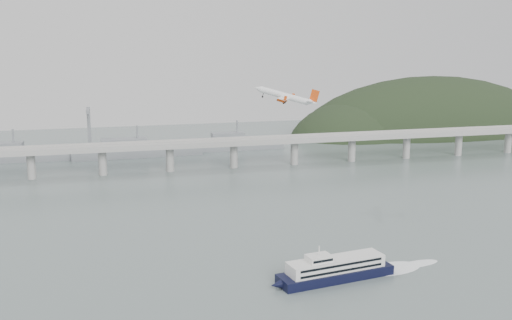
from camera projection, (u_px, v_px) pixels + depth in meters
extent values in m
plane|color=slate|center=(286.00, 259.00, 276.75)|extent=(900.00, 900.00, 0.00)
cube|color=#999996|center=(208.00, 144.00, 462.22)|extent=(800.00, 22.00, 2.20)
cube|color=#999996|center=(211.00, 144.00, 451.87)|extent=(800.00, 0.60, 1.80)
cube|color=#999996|center=(206.00, 139.00, 471.77)|extent=(800.00, 0.60, 1.80)
cylinder|color=#999996|center=(31.00, 166.00, 432.00)|extent=(6.00, 6.00, 21.00)
cylinder|color=#999996|center=(103.00, 162.00, 444.44)|extent=(6.00, 6.00, 21.00)
cylinder|color=#999996|center=(170.00, 159.00, 456.87)|extent=(6.00, 6.00, 21.00)
cylinder|color=#999996|center=(234.00, 156.00, 469.31)|extent=(6.00, 6.00, 21.00)
cylinder|color=#999996|center=(294.00, 153.00, 481.74)|extent=(6.00, 6.00, 21.00)
cylinder|color=#999996|center=(352.00, 150.00, 494.18)|extent=(6.00, 6.00, 21.00)
cylinder|color=#999996|center=(406.00, 147.00, 506.61)|extent=(6.00, 6.00, 21.00)
cylinder|color=#999996|center=(459.00, 145.00, 519.05)|extent=(6.00, 6.00, 21.00)
cylinder|color=#999996|center=(508.00, 142.00, 531.48)|extent=(6.00, 6.00, 21.00)
ellipsoid|color=black|center=(429.00, 147.00, 660.18)|extent=(320.00, 150.00, 156.00)
ellipsoid|color=black|center=(353.00, 147.00, 625.88)|extent=(140.00, 110.00, 96.00)
ellipsoid|color=black|center=(494.00, 148.00, 693.45)|extent=(220.00, 140.00, 120.00)
cube|color=slate|center=(15.00, 157.00, 494.46)|extent=(95.67, 20.15, 8.00)
cube|color=slate|center=(2.00, 148.00, 490.49)|extent=(33.90, 15.02, 8.00)
cylinder|color=slate|center=(13.00, 138.00, 491.24)|extent=(1.60, 1.60, 14.00)
cube|color=slate|center=(138.00, 152.00, 514.59)|extent=(110.55, 21.43, 8.00)
cube|color=slate|center=(125.00, 143.00, 510.25)|extent=(39.01, 16.73, 8.00)
cylinder|color=slate|center=(137.00, 134.00, 511.38)|extent=(1.60, 1.60, 14.00)
cube|color=slate|center=(237.00, 145.00, 546.45)|extent=(85.00, 13.60, 8.00)
cube|color=slate|center=(228.00, 137.00, 542.73)|extent=(29.75, 11.90, 8.00)
cylinder|color=slate|center=(237.00, 128.00, 543.23)|extent=(1.60, 1.60, 14.00)
cube|color=slate|center=(89.00, 129.00, 534.59)|extent=(3.00, 3.00, 40.00)
cube|color=slate|center=(88.00, 111.00, 521.50)|extent=(3.00, 28.00, 3.00)
cube|color=black|center=(335.00, 274.00, 253.83)|extent=(52.50, 19.92, 4.10)
cone|color=black|center=(277.00, 285.00, 243.05)|extent=(5.68, 4.83, 4.10)
cube|color=silver|center=(336.00, 264.00, 252.90)|extent=(44.09, 16.65, 5.12)
cube|color=black|center=(342.00, 265.00, 247.98)|extent=(38.51, 6.06, 1.02)
cube|color=black|center=(342.00, 271.00, 248.47)|extent=(38.51, 6.06, 1.02)
cube|color=black|center=(330.00, 257.00, 257.28)|extent=(38.51, 6.06, 1.02)
cube|color=black|center=(329.00, 262.00, 257.78)|extent=(38.51, 6.06, 1.02)
cube|color=silver|center=(319.00, 258.00, 248.92)|extent=(11.21, 8.64, 2.66)
cube|color=black|center=(323.00, 261.00, 245.66)|extent=(9.13, 1.52, 1.02)
cylinder|color=silver|center=(319.00, 251.00, 248.27)|extent=(0.58, 0.58, 4.10)
ellipsoid|color=white|center=(391.00, 269.00, 265.40)|extent=(31.40, 19.06, 0.20)
ellipsoid|color=white|center=(417.00, 264.00, 270.98)|extent=(22.99, 10.65, 0.20)
cylinder|color=white|center=(284.00, 96.00, 348.15)|extent=(26.91, 17.19, 10.62)
cone|color=white|center=(258.00, 88.00, 350.42)|extent=(6.07, 5.56, 4.63)
cone|color=white|center=(313.00, 103.00, 345.72)|extent=(6.84, 5.73, 4.88)
cube|color=white|center=(286.00, 98.00, 348.21)|extent=(19.45, 33.68, 3.37)
cube|color=white|center=(311.00, 101.00, 345.72)|extent=(8.18, 12.52, 1.67)
cube|color=#D1420E|center=(314.00, 96.00, 344.93)|extent=(5.79, 2.69, 7.60)
cylinder|color=#D1420E|center=(284.00, 99.00, 354.17)|extent=(5.31, 4.35, 3.37)
cylinder|color=black|center=(280.00, 98.00, 354.47)|extent=(1.88, 2.44, 2.38)
cube|color=white|center=(284.00, 97.00, 353.98)|extent=(2.64, 1.40, 1.83)
cylinder|color=#D1420E|center=(281.00, 100.00, 343.21)|extent=(5.31, 4.35, 3.37)
cylinder|color=black|center=(277.00, 99.00, 343.51)|extent=(1.88, 2.44, 2.38)
cube|color=white|center=(281.00, 98.00, 343.02)|extent=(2.64, 1.40, 1.83)
cylinder|color=black|center=(285.00, 101.00, 351.15)|extent=(1.07, 0.64, 2.49)
cylinder|color=black|center=(285.00, 103.00, 351.37)|extent=(1.43, 0.92, 1.39)
cylinder|color=black|center=(284.00, 101.00, 345.97)|extent=(1.07, 0.64, 2.49)
cylinder|color=black|center=(284.00, 103.00, 346.18)|extent=(1.43, 0.92, 1.39)
cylinder|color=black|center=(263.00, 95.00, 350.40)|extent=(1.07, 0.64, 2.49)
cylinder|color=black|center=(262.00, 97.00, 350.62)|extent=(1.43, 0.92, 1.39)
cube|color=#D1420E|center=(293.00, 95.00, 364.63)|extent=(2.11, 1.03, 2.79)
cube|color=#D1420E|center=(285.00, 98.00, 330.75)|extent=(2.11, 1.03, 2.79)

